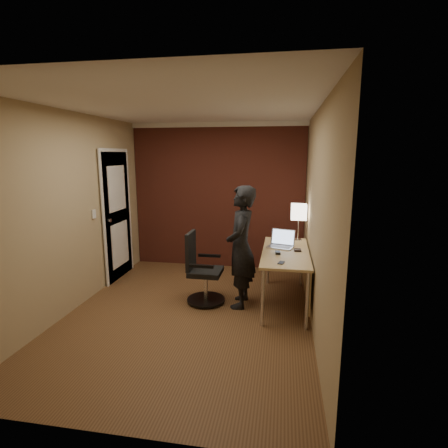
# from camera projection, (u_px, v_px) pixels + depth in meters

# --- Properties ---
(room) EXTENTS (4.00, 4.00, 4.00)m
(room) POSITION_uv_depth(u_px,v_px,m) (197.00, 192.00, 5.70)
(room) COLOR brown
(room) RESTS_ON ground
(desk) EXTENTS (0.60, 1.50, 0.73)m
(desk) POSITION_uv_depth(u_px,v_px,m) (291.00, 261.00, 4.58)
(desk) COLOR tan
(desk) RESTS_ON ground
(desk_lamp) EXTENTS (0.22, 0.22, 0.54)m
(desk_lamp) POSITION_uv_depth(u_px,v_px,m) (299.00, 212.00, 5.05)
(desk_lamp) COLOR silver
(desk_lamp) RESTS_ON desk
(laptop) EXTENTS (0.39, 0.34, 0.23)m
(laptop) POSITION_uv_depth(u_px,v_px,m) (282.00, 242.00, 4.77)
(laptop) COLOR silver
(laptop) RESTS_ON desk
(mouse) EXTENTS (0.07, 0.11, 0.03)m
(mouse) POSITION_uv_depth(u_px,v_px,m) (278.00, 253.00, 4.43)
(mouse) COLOR black
(mouse) RESTS_ON desk
(phone) EXTENTS (0.09, 0.13, 0.01)m
(phone) POSITION_uv_depth(u_px,v_px,m) (281.00, 263.00, 4.06)
(phone) COLOR black
(phone) RESTS_ON desk
(wallet) EXTENTS (0.10, 0.11, 0.02)m
(wallet) POSITION_uv_depth(u_px,v_px,m) (297.00, 250.00, 4.57)
(wallet) COLOR black
(wallet) RESTS_ON desk
(office_chair) EXTENTS (0.51, 0.52, 0.94)m
(office_chair) POSITION_uv_depth(u_px,v_px,m) (201.00, 272.00, 4.67)
(office_chair) COLOR black
(office_chair) RESTS_ON ground
(person) EXTENTS (0.38, 0.58, 1.59)m
(person) POSITION_uv_depth(u_px,v_px,m) (241.00, 247.00, 4.51)
(person) COLOR black
(person) RESTS_ON ground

